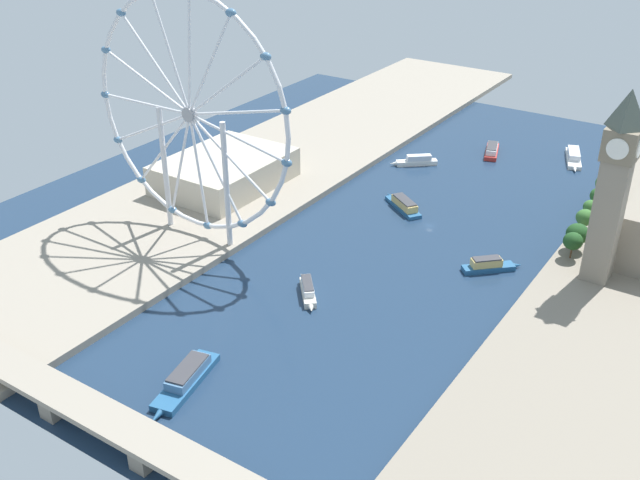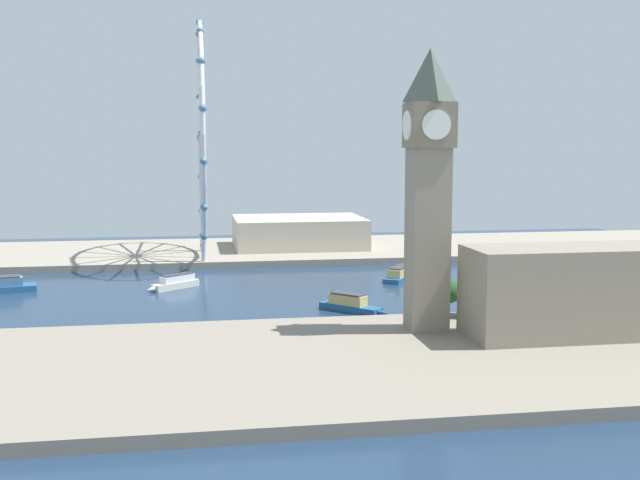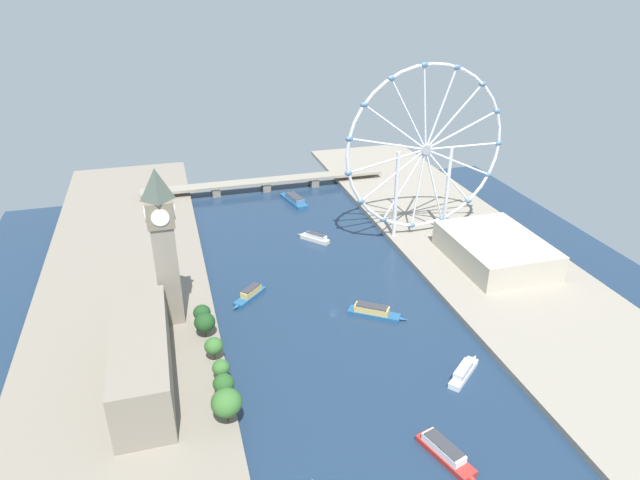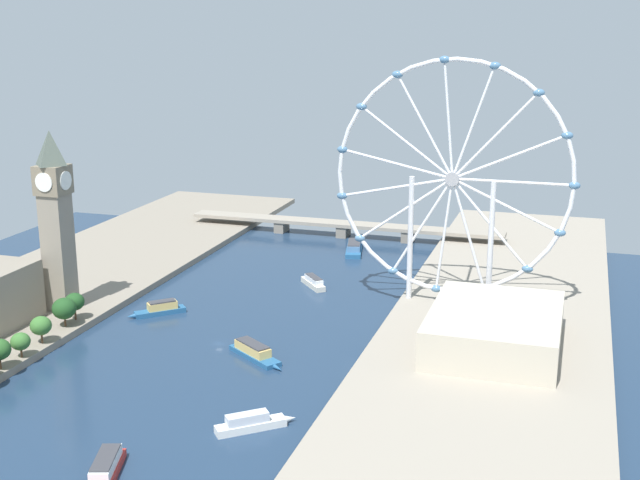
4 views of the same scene
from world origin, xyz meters
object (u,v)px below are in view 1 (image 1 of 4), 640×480
Objects in this scene: clock_tower at (613,185)px; tour_boat_6 at (492,150)px; tour_boat_1 at (403,205)px; tour_boat_4 at (574,157)px; riverside_hall at (225,171)px; tour_boat_0 at (308,291)px; river_bridge at (149,444)px; tour_boat_3 at (186,378)px; tour_boat_5 at (489,265)px; tour_boat_2 at (416,161)px; ferris_wheel at (190,116)px.

clock_tower is 149.35m from tour_boat_6.
tour_boat_1 is at bearing -11.39° from clock_tower.
clock_tower is at bearing 0.30° from tour_boat_4.
riverside_hall is 3.21× the size of tour_boat_0.
tour_boat_0 is at bearing 128.42° from tour_boat_1.
river_bridge is at bearing 123.54° from riverside_hall.
tour_boat_4 is at bearing 157.48° from tour_boat_3.
tour_boat_0 is 204.31m from tour_boat_4.
tour_boat_5 is (39.61, 13.45, -41.04)m from clock_tower.
riverside_hall is 107.40m from tour_boat_2.
tour_boat_0 is at bearing -82.64° from river_bridge.
ferris_wheel reaches higher than tour_boat_1.
river_bridge is 246.39m from tour_boat_2.
riverside_hall reaches higher than tour_boat_6.
tour_boat_0 is at bearing -32.24° from tour_boat_4.
tour_boat_2 is (-65.64, -84.62, -8.17)m from riverside_hall.
clock_tower is 171.65m from tour_boat_3.
riverside_hall reaches higher than tour_boat_5.
tour_boat_3 is (2.46, 66.83, 0.15)m from tour_boat_0.
tour_boat_6 is at bearing 138.96° from tour_boat_0.
tour_boat_6 is at bearing -51.64° from clock_tower.
clock_tower is 3.85× the size of tour_boat_0.
ferris_wheel is at bearing 140.31° from tour_boat_6.
clock_tower reaches higher than riverside_hall.
tour_boat_2 is (39.45, -243.18, -4.20)m from river_bridge.
tour_boat_1 reaches higher than tour_boat_0.
tour_boat_5 is at bearing 91.75° from tour_boat_2.
clock_tower is 0.72× the size of ferris_wheel.
tour_boat_6 is (10.86, -281.93, -4.08)m from river_bridge.
tour_boat_6 is (42.05, 15.72, 0.19)m from tour_boat_4.
riverside_hall reaches higher than tour_boat_1.
ferris_wheel is 3.86× the size of tour_boat_1.
tour_boat_2 is (-40.06, -133.02, -55.42)m from ferris_wheel.
tour_boat_3 is 1.76× the size of tour_boat_5.
ferris_wheel reaches higher than tour_boat_4.
tour_boat_2 is at bearing 149.98° from tour_boat_0.
riverside_hall is 194.90m from tour_boat_4.
riverside_hall is 110.73m from tour_boat_0.
tour_boat_5 is at bearing 144.00° from tour_boat_3.
ferris_wheel is 145.19m from river_bridge.
clock_tower reaches higher than tour_boat_6.
tour_boat_3 is (15.14, -31.27, -4.04)m from river_bridge.
clock_tower is 3.65× the size of tour_boat_5.
tour_boat_1 reaches higher than tour_boat_2.
tour_boat_0 is at bearing 60.39° from tour_boat_2.
ferris_wheel is at bearing -50.41° from tour_boat_4.
riverside_hall is 2.26× the size of tour_boat_6.
ferris_wheel is 3.13× the size of tour_boat_4.
tour_boat_0 is 0.54× the size of tour_boat_3.
tour_boat_1 reaches higher than tour_boat_4.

